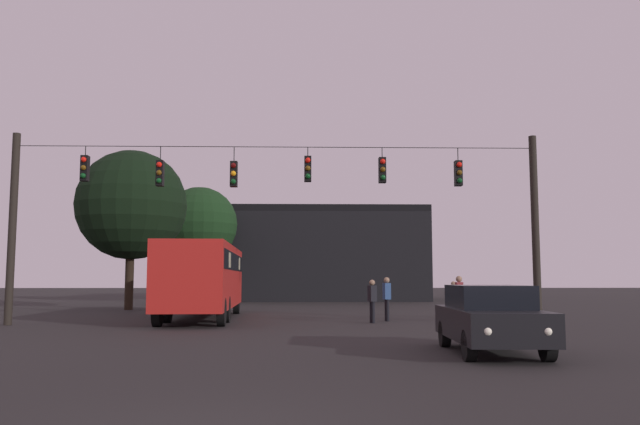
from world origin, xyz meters
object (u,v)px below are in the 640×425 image
at_px(city_bus, 204,274).
at_px(pedestrian_near_bus, 454,297).
at_px(car_near_right, 490,318).
at_px(pedestrian_crossing_left, 372,299).
at_px(pedestrian_crossing_center, 459,296).
at_px(pedestrian_crossing_right, 387,296).
at_px(tree_left_silhouette, 200,225).
at_px(tree_behind_building, 132,205).

xyz_separation_m(city_bus, pedestrian_near_bus, (10.58, 0.58, -1.00)).
bearing_deg(car_near_right, pedestrian_crossing_left, 99.23).
height_order(pedestrian_crossing_center, pedestrian_crossing_right, pedestrian_crossing_center).
bearing_deg(tree_left_silhouette, city_bus, -80.11).
bearing_deg(pedestrian_crossing_right, tree_left_silhouette, 118.86).
bearing_deg(pedestrian_near_bus, pedestrian_crossing_right, -146.91).
relative_size(city_bus, tree_left_silhouette, 1.39).
bearing_deg(pedestrian_crossing_left, tree_left_silhouette, 115.95).
height_order(pedestrian_crossing_center, pedestrian_near_bus, pedestrian_crossing_center).
height_order(pedestrian_crossing_left, pedestrian_near_bus, pedestrian_crossing_left).
bearing_deg(pedestrian_crossing_right, pedestrian_crossing_center, -17.20).
bearing_deg(tree_left_silhouette, pedestrian_crossing_left, -64.05).
bearing_deg(tree_behind_building, pedestrian_crossing_right, -36.89).
distance_m(city_bus, pedestrian_near_bus, 10.65).
xyz_separation_m(pedestrian_crossing_right, tree_behind_building, (-12.68, 9.52, 4.67)).
distance_m(pedestrian_crossing_left, pedestrian_crossing_center, 3.39).
height_order(car_near_right, pedestrian_crossing_right, pedestrian_crossing_right).
bearing_deg(pedestrian_crossing_center, tree_left_silhouette, 123.54).
height_order(pedestrian_crossing_left, pedestrian_crossing_right, pedestrian_crossing_right).
distance_m(pedestrian_crossing_left, pedestrian_crossing_right, 1.30).
distance_m(car_near_right, tree_left_silhouette, 32.53).
distance_m(city_bus, tree_left_silhouette, 18.23).
xyz_separation_m(car_near_right, tree_left_silhouette, (-11.43, 30.11, 4.58)).
relative_size(pedestrian_near_bus, tree_behind_building, 0.18).
bearing_deg(tree_behind_building, city_bus, -56.97).
height_order(pedestrian_crossing_center, tree_behind_building, tree_behind_building).
relative_size(pedestrian_crossing_right, tree_left_silhouette, 0.22).
bearing_deg(tree_left_silhouette, pedestrian_crossing_right, -61.14).
height_order(pedestrian_crossing_left, pedestrian_crossing_center, pedestrian_crossing_center).
relative_size(city_bus, tree_behind_building, 1.28).
xyz_separation_m(pedestrian_crossing_center, pedestrian_crossing_right, (-2.68, 0.83, -0.03)).
bearing_deg(pedestrian_crossing_center, tree_behind_building, 146.04).
bearing_deg(pedestrian_crossing_left, city_bus, 159.24).
height_order(pedestrian_crossing_right, tree_behind_building, tree_behind_building).
height_order(car_near_right, pedestrian_crossing_center, pedestrian_crossing_center).
bearing_deg(pedestrian_near_bus, pedestrian_crossing_center, -98.97).
relative_size(car_near_right, pedestrian_crossing_right, 2.55).
distance_m(tree_left_silhouette, tree_behind_building, 9.81).
bearing_deg(city_bus, tree_left_silhouette, 99.89).
bearing_deg(tree_left_silhouette, pedestrian_crossing_center, -56.46).
xyz_separation_m(city_bus, pedestrian_crossing_left, (6.75, -2.56, -0.95)).
xyz_separation_m(city_bus, pedestrian_crossing_right, (7.45, -1.46, -0.89)).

